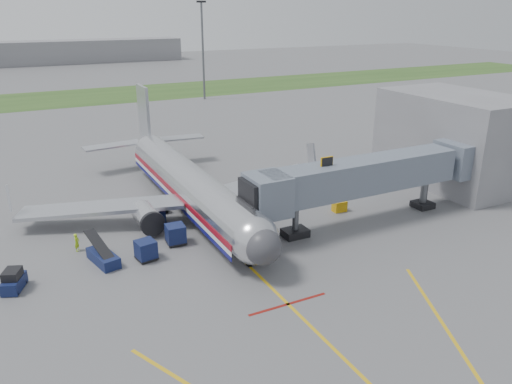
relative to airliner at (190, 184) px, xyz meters
name	(u,v)px	position (x,y,z in m)	size (l,w,h in m)	color
ground	(261,278)	(0.00, -15.25, -2.65)	(400.00, 400.00, 0.00)	#565659
grass_strip	(77,97)	(0.00, 74.75, -2.64)	(300.00, 25.00, 0.01)	#2D4C1E
apron_markings	(316,331)	(0.00, -22.65, -2.64)	(21.52, 50.00, 0.01)	gold
airliner	(190,184)	(0.00, 0.00, 0.00)	(32.10, 35.67, 10.25)	silver
jet_bridge	(361,177)	(12.86, -10.25, 1.82)	(25.30, 4.00, 6.90)	slate
terminal	(454,138)	(30.00, -5.25, 2.35)	(10.00, 16.00, 10.00)	slate
light_mast_right	(203,49)	(25.00, 59.75, 8.13)	(2.00, 0.44, 20.40)	#595B60
distant_terminal	(10,54)	(-10.00, 154.75, 1.35)	(120.00, 14.00, 8.00)	slate
baggage_tug	(13,281)	(-16.47, -8.74, -1.95)	(1.92, 2.51, 1.57)	#0D1F3B
baggage_cart_a	(157,214)	(-3.87, -1.70, -1.79)	(1.92, 1.92, 1.69)	#0D1F3B
baggage_cart_b	(146,250)	(-6.84, -8.54, -1.82)	(1.72, 1.72, 1.62)	#0D1F3B
baggage_cart_c	(176,234)	(-3.81, -6.86, -1.78)	(1.67, 1.67, 1.70)	#0D1F3B
belt_loader	(103,257)	(-10.01, -7.53, -2.13)	(2.14, 4.36, 2.06)	#0D1F3B
ground_power_cart	(339,206)	(12.93, -7.25, -2.12)	(1.35, 0.93, 1.06)	#D4980C
ramp_worker	(77,242)	(-11.51, -4.44, -1.88)	(0.56, 0.37, 1.53)	#A9DB19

